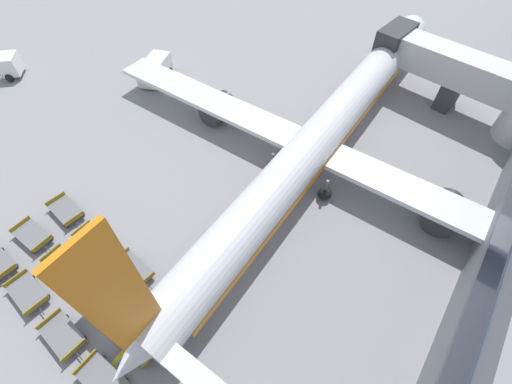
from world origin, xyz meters
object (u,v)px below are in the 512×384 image
baggage_dolly_row_mid_a_col_d (138,342)px  baggage_dolly_row_mid_a_col_b (64,265)px  baggage_dolly_row_near_col_b (27,293)px  baggage_dolly_row_mid_b_col_d (170,307)px  baggage_dolly_row_mid_a_col_a (32,235)px  airplane (321,136)px  baggage_dolly_row_near_col_d (102,379)px  service_van (155,70)px  baggage_dolly_row_mid_b_col_c (133,270)px  baggage_dolly_row_mid_a_col_c (98,299)px  baggage_dolly_row_near_col_c (62,335)px  baggage_dolly_row_mid_b_col_a (66,210)px  baggage_dolly_row_mid_b_col_b (94,240)px

baggage_dolly_row_mid_a_col_d → baggage_dolly_row_mid_a_col_b: bearing=177.6°
baggage_dolly_row_near_col_b → baggage_dolly_row_mid_b_col_d: (8.45, 5.09, 0.00)m
baggage_dolly_row_near_col_b → baggage_dolly_row_mid_a_col_a: 4.74m
airplane → baggage_dolly_row_mid_a_col_d: airplane is taller
baggage_dolly_row_near_col_d → service_van: bearing=131.4°
baggage_dolly_row_mid_b_col_c → baggage_dolly_row_mid_b_col_d: same height
baggage_dolly_row_mid_a_col_d → service_van: bearing=134.8°
baggage_dolly_row_mid_b_col_d → service_van: bearing=139.0°
baggage_dolly_row_mid_b_col_c → service_van: bearing=133.2°
baggage_dolly_row_mid_a_col_b → baggage_dolly_row_mid_a_col_c: size_ratio=1.00×
baggage_dolly_row_near_col_b → baggage_dolly_row_mid_a_col_d: 8.69m
service_van → baggage_dolly_row_near_col_c: service_van is taller
airplane → baggage_dolly_row_mid_b_col_d: 18.02m
baggage_dolly_row_near_col_c → baggage_dolly_row_mid_b_col_c: same height
baggage_dolly_row_near_col_c → baggage_dolly_row_mid_b_col_a: (-8.21, 5.81, 0.00)m
baggage_dolly_row_mid_b_col_a → baggage_dolly_row_mid_b_col_c: same height
baggage_dolly_row_mid_b_col_b → baggage_dolly_row_mid_a_col_d: bearing=-19.5°
baggage_dolly_row_mid_b_col_c → baggage_dolly_row_mid_b_col_d: size_ratio=1.01×
baggage_dolly_row_mid_b_col_a → baggage_dolly_row_mid_b_col_d: bearing=-2.4°
baggage_dolly_row_near_col_d → baggage_dolly_row_mid_b_col_c: size_ratio=0.99×
baggage_dolly_row_mid_b_col_a → baggage_dolly_row_mid_b_col_c: (8.28, -0.23, 0.00)m
baggage_dolly_row_mid_a_col_a → baggage_dolly_row_mid_a_col_c: bearing=-0.8°
baggage_dolly_row_near_col_c → baggage_dolly_row_mid_a_col_b: size_ratio=1.01×
baggage_dolly_row_near_col_c → baggage_dolly_row_mid_b_col_a: same height
service_van → baggage_dolly_row_near_col_b: (12.22, -23.07, -0.68)m
baggage_dolly_row_mid_a_col_b → baggage_dolly_row_near_col_d: bearing=-20.0°
baggage_dolly_row_mid_b_col_c → baggage_dolly_row_near_col_c: bearing=-90.6°
baggage_dolly_row_mid_a_col_b → baggage_dolly_row_mid_b_col_a: same height
airplane → baggage_dolly_row_near_col_d: 23.34m
baggage_dolly_row_mid_a_col_a → service_van: bearing=112.3°
baggage_dolly_row_mid_b_col_d → baggage_dolly_row_mid_b_col_b: bearing=178.9°
airplane → service_van: bearing=179.7°
baggage_dolly_row_mid_a_col_a → baggage_dolly_row_mid_b_col_c: (8.26, 2.67, 0.00)m
baggage_dolly_row_mid_b_col_b → baggage_dolly_row_mid_b_col_d: bearing=-1.1°
service_van → baggage_dolly_row_mid_b_col_a: (8.32, -17.46, -0.68)m
baggage_dolly_row_mid_a_col_c → baggage_dolly_row_mid_b_col_b: (-3.97, 2.66, 0.00)m
service_van → baggage_dolly_row_mid_b_col_a: size_ratio=1.42×
baggage_dolly_row_mid_a_col_d → baggage_dolly_row_mid_b_col_b: (-8.17, 2.89, 0.00)m
baggage_dolly_row_mid_a_col_a → baggage_dolly_row_mid_b_col_d: size_ratio=1.00×
baggage_dolly_row_mid_a_col_b → baggage_dolly_row_mid_b_col_b: 2.55m
baggage_dolly_row_near_col_b → baggage_dolly_row_mid_b_col_c: (4.38, 5.39, 0.00)m
baggage_dolly_row_near_col_d → baggage_dolly_row_near_col_c: bearing=179.2°
baggage_dolly_row_near_col_b → baggage_dolly_row_mid_b_col_c: size_ratio=1.00×
baggage_dolly_row_near_col_d → baggage_dolly_row_mid_b_col_a: (-12.22, 5.87, 0.00)m
baggage_dolly_row_near_col_c → baggage_dolly_row_mid_a_col_c: (-0.15, 2.80, 0.00)m
baggage_dolly_row_mid_a_col_a → baggage_dolly_row_mid_b_col_c: size_ratio=0.99×
baggage_dolly_row_mid_b_col_b → baggage_dolly_row_mid_b_col_d: same height
baggage_dolly_row_near_col_c → baggage_dolly_row_mid_a_col_a: 8.70m
baggage_dolly_row_near_col_b → baggage_dolly_row_mid_b_col_b: bearing=87.9°
baggage_dolly_row_near_col_b → baggage_dolly_row_mid_a_col_c: size_ratio=1.01×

